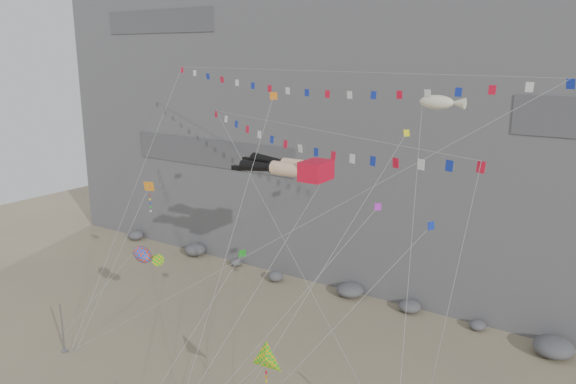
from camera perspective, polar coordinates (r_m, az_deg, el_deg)
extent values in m
plane|color=gray|center=(42.21, -5.12, -18.42)|extent=(120.00, 120.00, 0.00)
cube|color=slate|center=(63.75, 13.49, 15.73)|extent=(80.00, 28.00, 50.00)
cylinder|color=gray|center=(47.62, -21.94, -12.69)|extent=(0.12, 0.12, 4.06)
cube|color=red|center=(41.86, 2.86, 2.19)|extent=(1.85, 2.52, 1.46)
cylinder|color=beige|center=(42.34, -0.15, 2.34)|extent=(2.50, 1.13, 1.08)
sphere|color=black|center=(43.02, -1.53, 2.52)|extent=(0.99, 0.99, 0.99)
cone|color=black|center=(43.86, -3.12, 2.61)|extent=(2.98, 0.96, 1.01)
cube|color=black|center=(45.09, -5.14, 2.45)|extent=(0.97, 0.45, 0.36)
cylinder|color=beige|center=(43.56, 0.90, 2.66)|extent=(2.50, 1.13, 1.08)
sphere|color=black|center=(44.21, -0.46, 2.83)|extent=(0.99, 0.99, 0.99)
cone|color=black|center=(44.99, -2.03, 3.20)|extent=(3.00, 0.96, 1.08)
cube|color=black|center=(46.14, -4.04, 3.31)|extent=(0.97, 0.45, 0.36)
cylinder|color=gray|center=(38.03, -4.16, -10.16)|extent=(0.03, 0.03, 21.15)
cylinder|color=gray|center=(43.59, -9.69, -2.13)|extent=(0.03, 0.03, 28.82)
cube|color=gray|center=(48.24, -21.21, -14.91)|extent=(0.16, 0.16, 0.10)
cylinder|color=gray|center=(34.36, 6.74, -9.57)|extent=(0.03, 0.03, 21.49)
cylinder|color=gray|center=(46.38, -17.40, -7.42)|extent=(0.03, 0.03, 14.03)
cube|color=gray|center=(48.01, -20.81, -15.01)|extent=(0.16, 0.16, 0.10)
cylinder|color=gray|center=(47.37, -18.60, -10.21)|extent=(0.03, 0.03, 10.44)
cube|color=gray|center=(50.31, -22.27, -13.77)|extent=(0.16, 0.16, 0.10)
cylinder|color=gray|center=(35.48, 12.98, -7.68)|extent=(0.03, 0.03, 23.10)
cylinder|color=gray|center=(39.46, -5.91, -5.07)|extent=(0.03, 0.03, 22.69)
cylinder|color=gray|center=(37.60, 0.20, -11.82)|extent=(0.03, 0.03, 18.17)
cylinder|color=gray|center=(38.69, -9.84, -14.21)|extent=(0.03, 0.03, 13.20)
cylinder|color=gray|center=(35.72, 2.83, -9.04)|extent=(0.03, 0.03, 24.28)
cylinder|color=gray|center=(34.33, 4.24, -14.10)|extent=(0.03, 0.03, 17.39)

